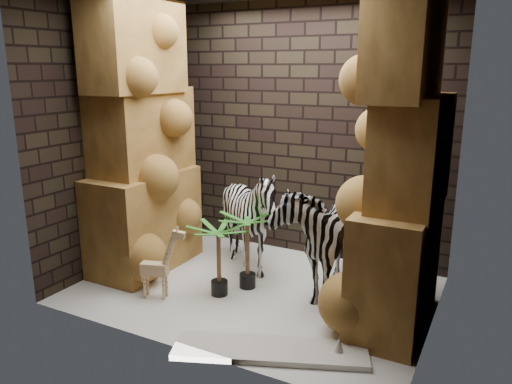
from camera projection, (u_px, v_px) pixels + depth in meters
The scene contains 13 objects.
floor at pixel (253, 290), 5.11m from camera, with size 3.50×3.50×0.00m, color silver.
wall_back at pixel (303, 132), 5.81m from camera, with size 3.50×3.50×0.00m, color black.
wall_front at pixel (175, 170), 3.66m from camera, with size 3.50×3.50×0.00m, color black.
wall_left at pixel (116, 135), 5.52m from camera, with size 3.00×3.00×0.00m, color black.
wall_right at pixel (445, 163), 3.95m from camera, with size 3.00×3.00×0.00m, color black.
rock_pillar_left at pixel (140, 137), 5.36m from camera, with size 0.68×1.30×3.00m, color #BA8841, non-canonical shape.
rock_pillar_right at pixel (403, 159), 4.10m from camera, with size 0.58×1.25×3.00m, color #BA8841, non-canonical shape.
zebra_right at pixel (323, 225), 4.91m from camera, with size 0.65×1.20×1.42m, color white.
zebra_left at pixel (250, 224), 5.44m from camera, with size 0.99×1.23×1.12m, color white.
giraffe_toy at pixel (154, 261), 4.84m from camera, with size 0.40×0.13×0.78m, color #EAC08E, non-canonical shape.
palm_front at pixel (247, 251), 5.07m from camera, with size 0.36×0.36×0.81m, color #196919, non-canonical shape.
palm_back at pixel (219, 260), 4.91m from camera, with size 0.36×0.36×0.75m, color #196919, non-canonical shape.
surfboard at pixel (270, 350), 3.97m from camera, with size 1.57×0.38×0.05m, color beige.
Camera 1 is at (2.20, -4.15, 2.25)m, focal length 34.50 mm.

